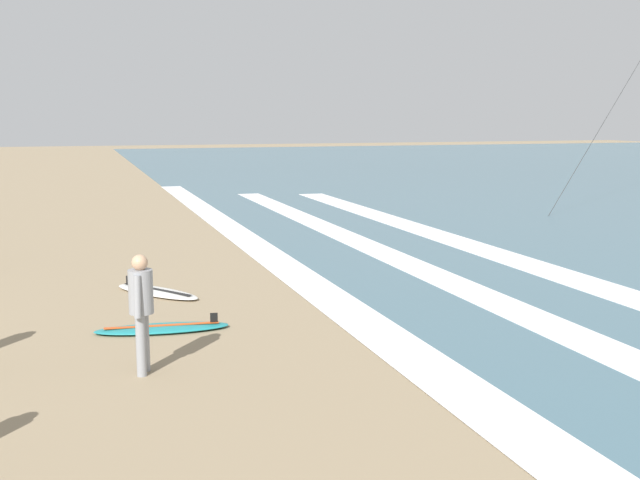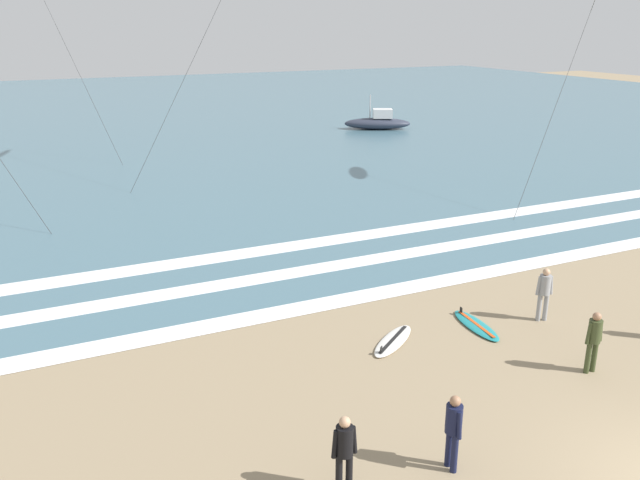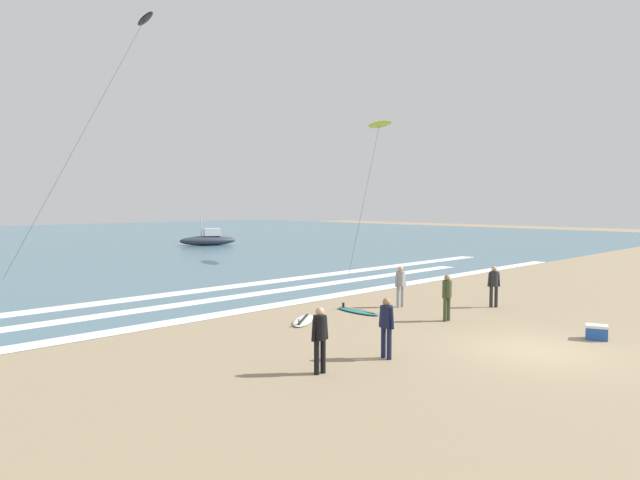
{
  "view_description": "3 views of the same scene",
  "coord_description": "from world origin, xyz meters",
  "px_view_note": "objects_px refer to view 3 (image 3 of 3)",
  "views": [
    {
      "loc": [
        12.59,
        5.96,
        3.36
      ],
      "look_at": [
        0.9,
        9.74,
        1.36
      ],
      "focal_mm": 42.68,
      "sensor_mm": 36.0,
      "label": 1
    },
    {
      "loc": [
        -10.4,
        -6.08,
        8.21
      ],
      "look_at": [
        -2.69,
        10.27,
        2.14
      ],
      "focal_mm": 36.72,
      "sensor_mm": 36.0,
      "label": 2
    },
    {
      "loc": [
        -15.51,
        -6.99,
        4.09
      ],
      "look_at": [
        -2.2,
        6.25,
        2.86
      ],
      "focal_mm": 32.98,
      "sensor_mm": 36.0,
      "label": 3
    }
  ],
  "objects_px": {
    "surfer_right_near": "(494,283)",
    "kite_black_mid_center": "(144,21)",
    "surfer_left_near": "(400,283)",
    "kite_yellow_low_near": "(379,125)",
    "surfboard_left_pile": "(358,311)",
    "surfer_background_far": "(320,334)",
    "surfboard_near_water": "(303,320)",
    "surfer_left_far": "(386,322)",
    "surfer_foreground_main": "(447,293)",
    "offshore_boat": "(208,240)",
    "cooler_box": "(597,332)"
  },
  "relations": [
    {
      "from": "surfer_left_far",
      "to": "surfer_left_near",
      "type": "relative_size",
      "value": 1.0
    },
    {
      "from": "surfer_background_far",
      "to": "surfer_left_far",
      "type": "relative_size",
      "value": 1.0
    },
    {
      "from": "surfer_background_far",
      "to": "surfboard_left_pile",
      "type": "height_order",
      "value": "surfer_background_far"
    },
    {
      "from": "surfboard_near_water",
      "to": "kite_yellow_low_near",
      "type": "height_order",
      "value": "kite_yellow_low_near"
    },
    {
      "from": "surfer_left_far",
      "to": "surfer_left_near",
      "type": "height_order",
      "value": "same"
    },
    {
      "from": "kite_black_mid_center",
      "to": "cooler_box",
      "type": "bearing_deg",
      "value": -92.64
    },
    {
      "from": "surfer_left_near",
      "to": "kite_black_mid_center",
      "type": "height_order",
      "value": "kite_black_mid_center"
    },
    {
      "from": "surfer_left_far",
      "to": "cooler_box",
      "type": "height_order",
      "value": "surfer_left_far"
    },
    {
      "from": "surfboard_left_pile",
      "to": "kite_yellow_low_near",
      "type": "bearing_deg",
      "value": 36.88
    },
    {
      "from": "surfboard_left_pile",
      "to": "cooler_box",
      "type": "distance_m",
      "value": 8.05
    },
    {
      "from": "surfer_left_near",
      "to": "surfboard_near_water",
      "type": "distance_m",
      "value": 4.71
    },
    {
      "from": "surfer_left_far",
      "to": "kite_black_mid_center",
      "type": "distance_m",
      "value": 30.56
    },
    {
      "from": "kite_black_mid_center",
      "to": "surfer_left_near",
      "type": "bearing_deg",
      "value": -92.98
    },
    {
      "from": "surfboard_near_water",
      "to": "surfboard_left_pile",
      "type": "bearing_deg",
      "value": -4.19
    },
    {
      "from": "surfboard_left_pile",
      "to": "surfer_left_far",
      "type": "bearing_deg",
      "value": -132.32
    },
    {
      "from": "surfer_right_near",
      "to": "surfboard_near_water",
      "type": "distance_m",
      "value": 7.86
    },
    {
      "from": "kite_yellow_low_near",
      "to": "offshore_boat",
      "type": "distance_m",
      "value": 22.3
    },
    {
      "from": "surfer_left_far",
      "to": "kite_yellow_low_near",
      "type": "relative_size",
      "value": 0.17
    },
    {
      "from": "surfboard_left_pile",
      "to": "offshore_boat",
      "type": "height_order",
      "value": "offshore_boat"
    },
    {
      "from": "kite_black_mid_center",
      "to": "cooler_box",
      "type": "relative_size",
      "value": 21.9
    },
    {
      "from": "surfer_background_far",
      "to": "surfer_foreground_main",
      "type": "bearing_deg",
      "value": 9.74
    },
    {
      "from": "surfer_right_near",
      "to": "surfer_foreground_main",
      "type": "distance_m",
      "value": 3.56
    },
    {
      "from": "surfboard_left_pile",
      "to": "offshore_boat",
      "type": "relative_size",
      "value": 0.4
    },
    {
      "from": "surfer_foreground_main",
      "to": "offshore_boat",
      "type": "distance_m",
      "value": 37.94
    },
    {
      "from": "surfer_left_far",
      "to": "surfboard_near_water",
      "type": "distance_m",
      "value": 5.33
    },
    {
      "from": "surfer_background_far",
      "to": "offshore_boat",
      "type": "xyz_separation_m",
      "value": [
        21.78,
        36.41,
        -0.4
      ]
    },
    {
      "from": "surfer_left_near",
      "to": "offshore_boat",
      "type": "xyz_separation_m",
      "value": [
        13.3,
        32.39,
        -0.4
      ]
    },
    {
      "from": "surfer_right_near",
      "to": "kite_black_mid_center",
      "type": "xyz_separation_m",
      "value": [
        -1.42,
        24.0,
        14.73
      ]
    },
    {
      "from": "kite_yellow_low_near",
      "to": "kite_black_mid_center",
      "type": "distance_m",
      "value": 16.71
    },
    {
      "from": "surfer_left_near",
      "to": "kite_yellow_low_near",
      "type": "distance_m",
      "value": 19.65
    },
    {
      "from": "surfboard_left_pile",
      "to": "offshore_boat",
      "type": "distance_m",
      "value": 35.39
    },
    {
      "from": "surfer_left_near",
      "to": "surfboard_left_pile",
      "type": "relative_size",
      "value": 0.74
    },
    {
      "from": "surfer_left_far",
      "to": "surfer_foreground_main",
      "type": "distance_m",
      "value": 5.51
    },
    {
      "from": "kite_yellow_low_near",
      "to": "surfboard_near_water",
      "type": "bearing_deg",
      "value": -147.81
    },
    {
      "from": "surfer_right_near",
      "to": "kite_black_mid_center",
      "type": "height_order",
      "value": "kite_black_mid_center"
    },
    {
      "from": "surfboard_near_water",
      "to": "surfboard_left_pile",
      "type": "distance_m",
      "value": 2.62
    },
    {
      "from": "offshore_boat",
      "to": "cooler_box",
      "type": "xyz_separation_m",
      "value": [
        -13.51,
        -39.79,
        -0.33
      ]
    },
    {
      "from": "surfer_background_far",
      "to": "cooler_box",
      "type": "distance_m",
      "value": 8.95
    },
    {
      "from": "surfer_background_far",
      "to": "surfboard_left_pile",
      "type": "distance_m",
      "value": 7.96
    },
    {
      "from": "kite_yellow_low_near",
      "to": "offshore_boat",
      "type": "bearing_deg",
      "value": 89.86
    },
    {
      "from": "surfboard_left_pile",
      "to": "offshore_boat",
      "type": "bearing_deg",
      "value": 64.45
    },
    {
      "from": "surfer_left_near",
      "to": "surfer_foreground_main",
      "type": "xyz_separation_m",
      "value": [
        -1.02,
        -2.75,
        0.0
      ]
    },
    {
      "from": "surfer_left_near",
      "to": "surfer_foreground_main",
      "type": "distance_m",
      "value": 2.93
    },
    {
      "from": "surfer_background_far",
      "to": "surfboard_near_water",
      "type": "distance_m",
      "value": 6.16
    },
    {
      "from": "surfboard_near_water",
      "to": "cooler_box",
      "type": "height_order",
      "value": "cooler_box"
    },
    {
      "from": "surfboard_near_water",
      "to": "offshore_boat",
      "type": "bearing_deg",
      "value": 60.6
    },
    {
      "from": "surfboard_left_pile",
      "to": "kite_yellow_low_near",
      "type": "distance_m",
      "value": 21.15
    },
    {
      "from": "surfer_left_near",
      "to": "surfboard_near_water",
      "type": "height_order",
      "value": "surfer_left_near"
    },
    {
      "from": "surfer_background_far",
      "to": "surfboard_near_water",
      "type": "height_order",
      "value": "surfer_background_far"
    },
    {
      "from": "surfboard_near_water",
      "to": "surfer_left_far",
      "type": "bearing_deg",
      "value": -109.2
    }
  ]
}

